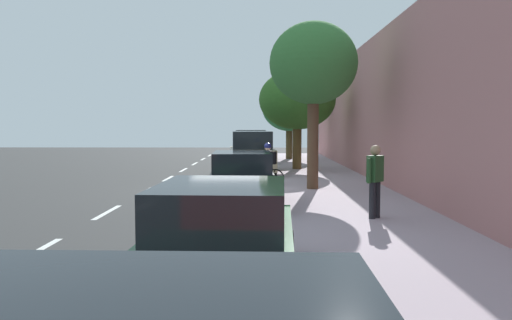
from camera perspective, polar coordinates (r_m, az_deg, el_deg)
The scene contains 16 objects.
ground at distance 17.20m, azimuth -2.91°, elevation -3.61°, with size 70.29×70.29×0.00m, color #343434.
sidewalk at distance 17.32m, azimuth 8.74°, elevation -3.39°, with size 3.75×43.93×0.12m, color #AC99A6.
curb_edge at distance 17.16m, azimuth 2.25°, elevation -3.41°, with size 0.16×43.93×0.12m, color gray.
lane_stripe_centre at distance 17.76m, azimuth -12.34°, elevation -3.44°, with size 0.14×44.20×0.01m.
lane_stripe_bike_edge at distance 17.19m, azimuth -2.66°, elevation -3.60°, with size 0.12×43.93×0.01m, color white.
building_facade at distance 17.62m, azimuth 15.72°, elevation 5.72°, with size 0.50×43.93×5.70m, color #B67573.
parked_sedan_green_second at distance 6.41m, azimuth -3.87°, elevation -9.52°, with size 1.97×4.47×1.52m.
parked_sedan_black_mid at distance 13.91m, azimuth -1.56°, elevation -2.26°, with size 1.97×4.47×1.52m.
parked_suv_tan_far at distance 22.73m, azimuth -0.53°, elevation 0.81°, with size 2.21×4.82×1.99m.
parked_suv_silver_farthest at distance 29.81m, azimuth -0.53°, elevation 1.54°, with size 1.99×4.71×1.99m.
bicycle_at_curb at distance 18.49m, azimuth 0.71°, elevation -1.94°, with size 1.61×0.74×0.74m.
cyclist_with_backpack at distance 17.98m, azimuth 1.43°, elevation -0.10°, with size 0.48×0.60×1.64m.
street_tree_near_cyclist at distance 17.19m, azimuth 6.46°, elevation 10.58°, with size 2.91×2.91×5.54m.
street_tree_mid_block at distance 24.98m, azimuth 4.65°, elevation 6.73°, with size 3.74×3.74×4.85m.
street_tree_far_end at distance 32.48m, azimuth 3.75°, elevation 5.92°, with size 3.48×3.48×4.83m.
pedestrian_on_phone at distance 11.88m, azimuth 13.20°, elevation -1.87°, with size 0.45×0.48×1.67m.
Camera 1 is at (1.11, -17.02, 2.23)m, focal length 35.66 mm.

